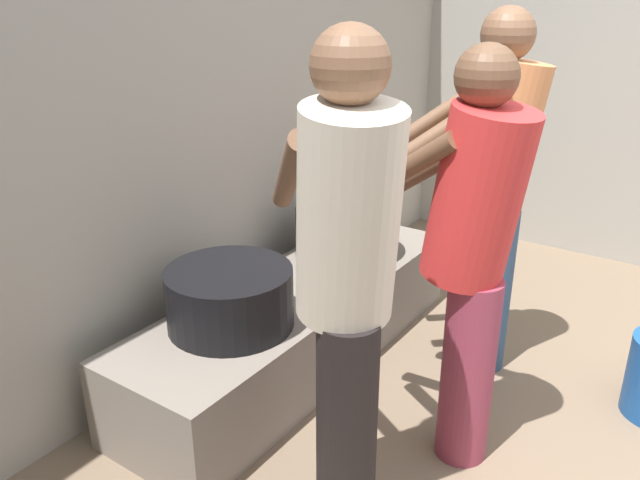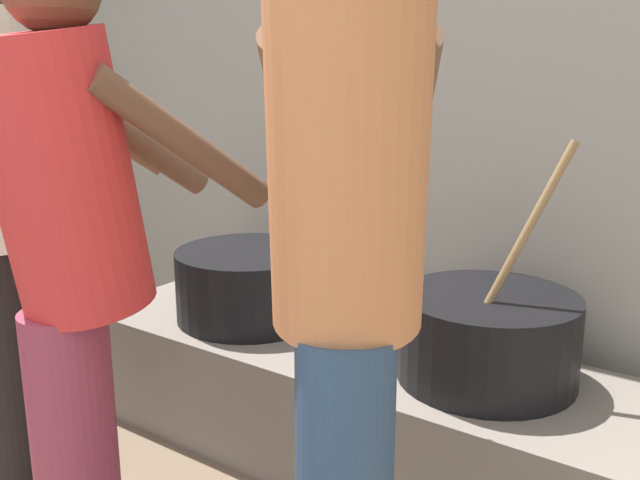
# 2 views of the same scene
# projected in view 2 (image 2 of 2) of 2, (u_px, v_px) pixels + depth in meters

# --- Properties ---
(block_enclosure_rear) EXTENTS (5.04, 0.20, 2.49)m
(block_enclosure_rear) POSITION_uv_depth(u_px,v_px,m) (402.00, 82.00, 2.61)
(block_enclosure_rear) COLOR #9E998E
(block_enclosure_rear) RESTS_ON ground_plane
(hearth_ledge) EXTENTS (2.02, 0.60, 0.40)m
(hearth_ledge) POSITION_uv_depth(u_px,v_px,m) (350.00, 403.00, 2.38)
(hearth_ledge) COLOR slate
(hearth_ledge) RESTS_ON ground_plane
(cooking_pot_main) EXTENTS (0.52, 0.52, 0.71)m
(cooking_pot_main) POSITION_uv_depth(u_px,v_px,m) (487.00, 337.00, 2.07)
(cooking_pot_main) COLOR black
(cooking_pot_main) RESTS_ON hearth_ledge
(cooking_pot_secondary) EXTENTS (0.53, 0.53, 0.25)m
(cooking_pot_secondary) POSITION_uv_depth(u_px,v_px,m) (249.00, 284.00, 2.57)
(cooking_pot_secondary) COLOR black
(cooking_pot_secondary) RESTS_ON hearth_ledge
(cook_in_red_shirt) EXTENTS (0.44, 0.71, 1.58)m
(cook_in_red_shirt) POSITION_uv_depth(u_px,v_px,m) (70.00, 250.00, 1.60)
(cook_in_red_shirt) COLOR #8C3347
(cook_in_red_shirt) RESTS_ON ground_plane
(cook_in_orange_shirt) EXTENTS (0.63, 0.75, 1.67)m
(cook_in_orange_shirt) POSITION_uv_depth(u_px,v_px,m) (346.00, 253.00, 1.35)
(cook_in_orange_shirt) COLOR navy
(cook_in_orange_shirt) RESTS_ON ground_plane
(cook_in_cream_shirt) EXTENTS (0.71, 0.71, 1.66)m
(cook_in_cream_shirt) POSITION_uv_depth(u_px,v_px,m) (3.00, 192.00, 2.04)
(cook_in_cream_shirt) COLOR black
(cook_in_cream_shirt) RESTS_ON ground_plane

